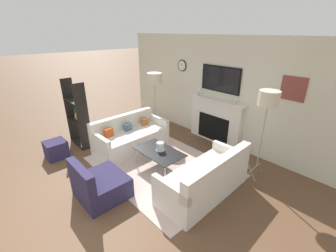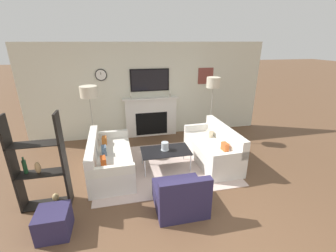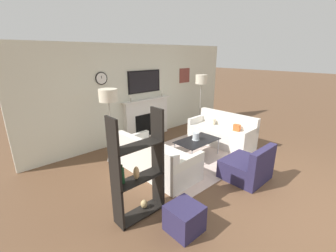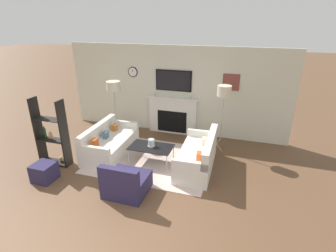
% 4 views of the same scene
% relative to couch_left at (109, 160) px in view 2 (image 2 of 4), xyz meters
% --- Properties ---
extents(fireplace_wall, '(6.91, 0.28, 2.70)m').
position_rel_couch_left_xyz_m(fireplace_wall, '(1.21, 1.97, 0.93)').
color(fireplace_wall, beige).
rests_on(fireplace_wall, ground_plane).
extents(area_rug, '(3.03, 2.29, 0.01)m').
position_rel_couch_left_xyz_m(area_rug, '(1.21, 0.00, -0.28)').
color(area_rug, beige).
rests_on(area_rug, ground_plane).
extents(couch_left, '(0.92, 1.84, 0.80)m').
position_rel_couch_left_xyz_m(couch_left, '(0.00, 0.00, 0.00)').
color(couch_left, silver).
rests_on(couch_left, ground_plane).
extents(couch_right, '(0.85, 1.83, 0.85)m').
position_rel_couch_left_xyz_m(couch_right, '(2.42, 0.00, 0.01)').
color(couch_right, silver).
rests_on(couch_right, ground_plane).
extents(armchair, '(0.84, 0.81, 0.76)m').
position_rel_couch_left_xyz_m(armchair, '(1.20, -1.46, -0.04)').
color(armchair, '#2B2548').
rests_on(armchair, ground_plane).
extents(coffee_table, '(1.08, 0.64, 0.44)m').
position_rel_couch_left_xyz_m(coffee_table, '(1.24, -0.09, 0.12)').
color(coffee_table, black).
rests_on(coffee_table, ground_plane).
extents(hurricane_candle, '(0.19, 0.19, 0.18)m').
position_rel_couch_left_xyz_m(hurricane_candle, '(1.23, -0.05, 0.23)').
color(hurricane_candle, silver).
rests_on(hurricane_candle, coffee_table).
extents(floor_lamp_left, '(0.41, 0.41, 1.72)m').
position_rel_couch_left_xyz_m(floor_lamp_left, '(-0.39, 1.14, 1.27)').
color(floor_lamp_left, '#9E998E').
rests_on(floor_lamp_left, ground_plane).
extents(floor_lamp_right, '(0.36, 0.36, 1.83)m').
position_rel_couch_left_xyz_m(floor_lamp_right, '(2.81, 1.14, 1.36)').
color(floor_lamp_right, '#9E998E').
rests_on(floor_lamp_right, ground_plane).
extents(shelf_unit, '(0.80, 0.28, 1.69)m').
position_rel_couch_left_xyz_m(shelf_unit, '(-1.05, -0.86, 0.48)').
color(shelf_unit, black).
rests_on(shelf_unit, ground_plane).
extents(ottoman, '(0.46, 0.46, 0.41)m').
position_rel_couch_left_xyz_m(ottoman, '(-0.77, -1.57, -0.08)').
color(ottoman, '#2B2548').
rests_on(ottoman, ground_plane).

